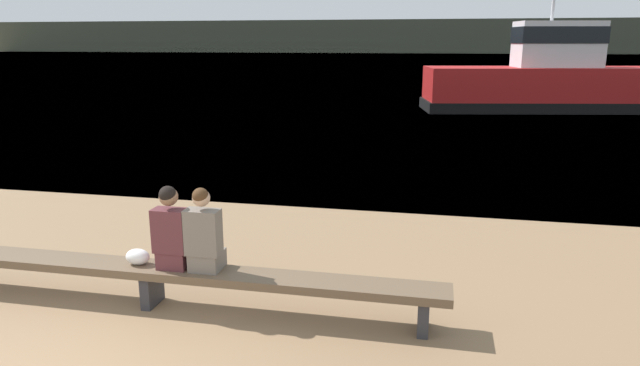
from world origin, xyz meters
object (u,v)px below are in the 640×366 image
(person_left, at_px, (172,232))
(shopping_bag, at_px, (138,257))
(tugboat_red, at_px, (545,83))
(person_right, at_px, (204,235))
(bench_main, at_px, (151,273))

(person_left, distance_m, shopping_bag, 0.58)
(tugboat_red, bearing_deg, person_right, 151.18)
(bench_main, bearing_deg, person_right, 0.25)
(shopping_bag, relative_size, tugboat_red, 0.03)
(bench_main, distance_m, person_right, 0.87)
(person_right, bearing_deg, tugboat_red, 71.69)
(bench_main, xyz_separation_m, person_right, (0.70, 0.00, 0.52))
(shopping_bag, bearing_deg, person_left, -1.38)
(person_right, height_order, shopping_bag, person_right)
(person_left, distance_m, tugboat_red, 22.96)
(person_right, bearing_deg, bench_main, -179.75)
(bench_main, relative_size, shopping_bag, 23.83)
(person_left, height_order, shopping_bag, person_left)
(person_left, height_order, tugboat_red, tugboat_red)
(tugboat_red, bearing_deg, shopping_bag, 149.14)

